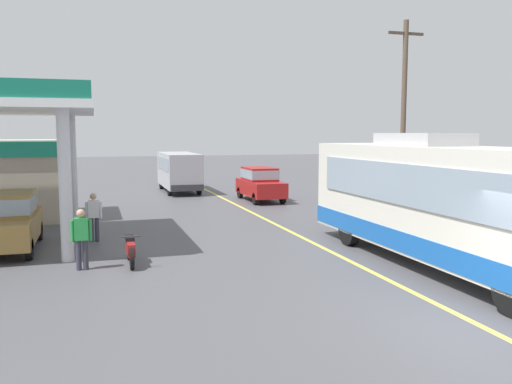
# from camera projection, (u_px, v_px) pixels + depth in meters

# --- Properties ---
(ground) EXTENTS (120.00, 120.00, 0.00)m
(ground) POSITION_uv_depth(u_px,v_px,m) (229.00, 201.00, 28.96)
(ground) COLOR #4C4C51
(lane_divider_stripe) EXTENTS (0.16, 50.00, 0.01)m
(lane_divider_stripe) POSITION_uv_depth(u_px,v_px,m) (255.00, 214.00, 24.21)
(lane_divider_stripe) COLOR #D8CC4C
(lane_divider_stripe) RESTS_ON ground
(coach_bus_main) EXTENTS (2.60, 11.04, 3.69)m
(coach_bus_main) POSITION_uv_depth(u_px,v_px,m) (442.00, 205.00, 14.49)
(coach_bus_main) COLOR silver
(coach_bus_main) RESTS_ON ground
(car_at_pump) EXTENTS (1.70, 4.20, 1.82)m
(car_at_pump) POSITION_uv_depth(u_px,v_px,m) (8.00, 218.00, 16.65)
(car_at_pump) COLOR olive
(car_at_pump) RESTS_ON ground
(minibus_opposing_lane) EXTENTS (2.04, 6.13, 2.44)m
(minibus_opposing_lane) POSITION_uv_depth(u_px,v_px,m) (179.00, 169.00, 33.44)
(minibus_opposing_lane) COLOR #A5A5AD
(minibus_opposing_lane) RESTS_ON ground
(motorcycle_parked_forecourt) EXTENTS (0.55, 1.80, 0.92)m
(motorcycle_parked_forecourt) POSITION_uv_depth(u_px,v_px,m) (130.00, 249.00, 14.90)
(motorcycle_parked_forecourt) COLOR black
(motorcycle_parked_forecourt) RESTS_ON ground
(pedestrian_near_pump) EXTENTS (0.55, 0.22, 1.66)m
(pedestrian_near_pump) POSITION_uv_depth(u_px,v_px,m) (81.00, 236.00, 14.23)
(pedestrian_near_pump) COLOR #33333F
(pedestrian_near_pump) RESTS_ON ground
(pedestrian_by_shop) EXTENTS (0.55, 0.22, 1.66)m
(pedestrian_by_shop) POSITION_uv_depth(u_px,v_px,m) (94.00, 214.00, 18.00)
(pedestrian_by_shop) COLOR #33333F
(pedestrian_by_shop) RESTS_ON ground
(car_trailing_behind_bus) EXTENTS (1.70, 4.20, 1.82)m
(car_trailing_behind_bus) POSITION_uv_depth(u_px,v_px,m) (260.00, 182.00, 29.02)
(car_trailing_behind_bus) COLOR maroon
(car_trailing_behind_bus) RESTS_ON ground
(utility_pole_roadside) EXTENTS (1.80, 0.24, 8.85)m
(utility_pole_roadside) POSITION_uv_depth(u_px,v_px,m) (404.00, 113.00, 24.73)
(utility_pole_roadside) COLOR brown
(utility_pole_roadside) RESTS_ON ground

